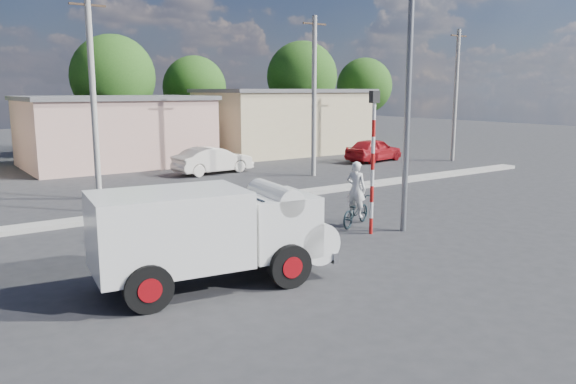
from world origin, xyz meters
TOP-DOWN VIEW (x-y plane):
  - ground_plane at (0.00, 0.00)m, footprint 120.00×120.00m
  - median at (0.00, 8.00)m, footprint 40.00×0.80m
  - truck at (-2.86, 0.17)m, footprint 5.64×2.72m
  - bicycle at (3.53, 2.59)m, footprint 1.93×1.34m
  - cyclist at (3.53, 2.59)m, footprint 0.67×0.78m
  - car_cream at (5.12, 15.70)m, footprint 4.41×1.87m
  - car_red at (15.66, 14.53)m, footprint 4.47×2.48m
  - traffic_pole at (3.20, 1.50)m, footprint 0.28×0.18m
  - streetlight at (4.14, 1.20)m, footprint 2.34×0.22m
  - building_row at (1.10, 22.00)m, footprint 37.80×7.30m
  - tree_row at (7.45, 28.53)m, footprint 51.24×7.43m
  - utility_poles at (3.25, 12.00)m, footprint 35.40×0.24m

SIDE VIEW (x-z plane):
  - ground_plane at x=0.00m, z-range 0.00..0.00m
  - median at x=0.00m, z-range 0.00..0.16m
  - bicycle at x=3.53m, z-range 0.00..0.96m
  - car_cream at x=5.12m, z-range 0.00..1.41m
  - car_red at x=15.66m, z-range 0.00..1.44m
  - cyclist at x=3.53m, z-range 0.00..1.82m
  - truck at x=-2.86m, z-range 0.12..2.36m
  - building_row at x=1.10m, z-range -0.09..4.35m
  - traffic_pole at x=3.20m, z-range 0.41..4.77m
  - utility_poles at x=3.25m, z-range 0.07..8.07m
  - tree_row at x=7.45m, z-range 0.75..9.17m
  - streetlight at x=4.14m, z-range 0.46..9.46m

